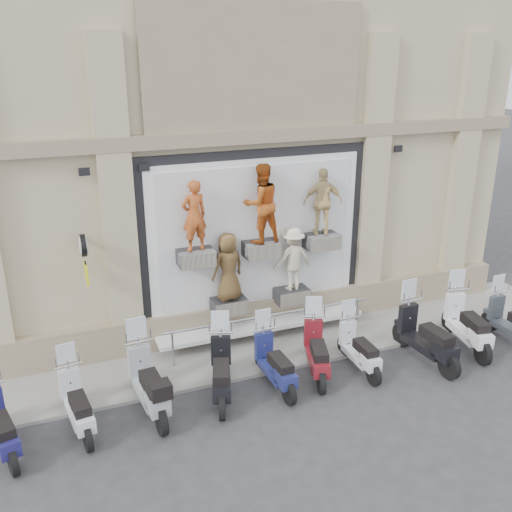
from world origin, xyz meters
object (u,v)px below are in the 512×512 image
object	(u,v)px
clock_sign_bracket	(84,252)
scooter_g	(360,340)
scooter_c	(148,373)
scooter_e	(275,354)
scooter_h	(427,327)
scooter_b	(76,394)
scooter_i	(468,315)
scooter_d	(221,362)
scooter_f	(317,342)
guard_rail	(270,332)

from	to	relation	value
clock_sign_bracket	scooter_g	distance (m)	6.09
scooter_c	scooter_g	xyz separation A→B (m)	(4.57, -0.14, -0.14)
scooter_e	scooter_h	distance (m)	3.56
scooter_c	scooter_e	size ratio (longest dim) A/B	1.13
scooter_b	scooter_e	size ratio (longest dim) A/B	0.99
clock_sign_bracket	scooter_i	size ratio (longest dim) A/B	0.48
scooter_d	scooter_h	world-z (taller)	scooter_h
scooter_f	scooter_g	world-z (taller)	scooter_f
scooter_c	scooter_e	bearing A→B (deg)	-6.24
scooter_d	scooter_e	bearing A→B (deg)	15.25
guard_rail	clock_sign_bracket	distance (m)	4.57
guard_rail	scooter_b	xyz separation A→B (m)	(-4.43, -1.42, 0.29)
clock_sign_bracket	scooter_h	size ratio (longest dim) A/B	0.48
guard_rail	scooter_g	distance (m)	2.11
scooter_d	scooter_g	world-z (taller)	scooter_d
scooter_e	scooter_i	world-z (taller)	scooter_i
scooter_h	scooter_i	xyz separation A→B (m)	(1.29, 0.18, -0.01)
scooter_h	scooter_i	distance (m)	1.30
scooter_e	scooter_g	size ratio (longest dim) A/B	1.06
scooter_f	scooter_i	bearing A→B (deg)	15.08
scooter_h	scooter_c	bearing A→B (deg)	172.46
scooter_e	scooter_c	bearing A→B (deg)	176.20
scooter_b	scooter_e	xyz separation A→B (m)	(3.93, -0.01, 0.01)
scooter_b	scooter_h	size ratio (longest dim) A/B	0.86
clock_sign_bracket	scooter_f	bearing A→B (deg)	-22.12
scooter_c	scooter_b	bearing A→B (deg)	178.75
scooter_h	scooter_e	bearing A→B (deg)	171.26
scooter_e	scooter_i	xyz separation A→B (m)	(4.83, -0.11, 0.10)
scooter_c	scooter_f	size ratio (longest dim) A/B	1.09
scooter_i	scooter_f	bearing A→B (deg)	-171.99
clock_sign_bracket	scooter_c	bearing A→B (deg)	-65.97
scooter_g	scooter_h	distance (m)	1.59
scooter_f	scooter_e	bearing A→B (deg)	-156.33
clock_sign_bracket	scooter_e	xyz separation A→B (m)	(3.41, -1.90, -2.05)
scooter_c	scooter_f	distance (m)	3.62
scooter_b	scooter_i	xyz separation A→B (m)	(8.76, -0.12, 0.11)
scooter_d	scooter_g	size ratio (longest dim) A/B	1.13
scooter_h	scooter_f	bearing A→B (deg)	167.21
scooter_c	scooter_d	bearing A→B (deg)	-6.05
scooter_e	scooter_f	world-z (taller)	scooter_f
scooter_c	scooter_h	distance (m)	6.15
scooter_c	guard_rail	bearing A→B (deg)	19.13
clock_sign_bracket	scooter_c	distance (m)	2.78
guard_rail	scooter_b	world-z (taller)	scooter_b
scooter_i	scooter_c	bearing A→B (deg)	-170.34
scooter_c	scooter_e	distance (m)	2.60
scooter_b	scooter_d	distance (m)	2.79
scooter_d	guard_rail	bearing A→B (deg)	57.60
scooter_f	scooter_g	bearing A→B (deg)	9.14
scooter_f	scooter_h	world-z (taller)	scooter_h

